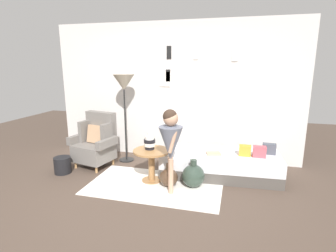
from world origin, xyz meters
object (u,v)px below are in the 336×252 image
object	(u,v)px
daybed	(220,164)
floor_lamp	(124,86)
person_child	(171,140)
book_on_daybed	(214,154)
vase_striped	(150,142)
demijohn_far	(193,176)
armchair	(96,142)
demijohn_near	(169,177)
side_table	(152,159)
magazine_basket	(63,165)

from	to	relation	value
daybed	floor_lamp	size ratio (longest dim) A/B	1.19
person_child	book_on_daybed	xyz separation A→B (m)	(0.54, 0.67, -0.37)
vase_striped	demijohn_far	size ratio (longest dim) A/B	0.64
armchair	demijohn_near	world-z (taller)	armchair
side_table	demijohn_near	xyz separation A→B (m)	(0.31, -0.11, -0.23)
person_child	demijohn_near	size ratio (longest dim) A/B	3.34
demijohn_far	floor_lamp	bearing A→B (deg)	150.83
book_on_daybed	demijohn_far	distance (m)	0.54
armchair	magazine_basket	distance (m)	0.69
vase_striped	demijohn_near	bearing A→B (deg)	-23.33
demijohn_near	side_table	bearing A→B (deg)	159.91
daybed	side_table	distance (m)	1.15
armchair	book_on_daybed	distance (m)	2.12
armchair	side_table	distance (m)	1.26
vase_striped	magazine_basket	distance (m)	1.61
floor_lamp	magazine_basket	size ratio (longest dim) A/B	5.85
armchair	daybed	size ratio (longest dim) A/B	0.50
book_on_daybed	demijohn_near	world-z (taller)	book_on_daybed
armchair	daybed	xyz separation A→B (m)	(2.22, 0.10, -0.24)
floor_lamp	magazine_basket	distance (m)	1.74
person_child	book_on_daybed	distance (m)	0.94
daybed	side_table	size ratio (longest dim) A/B	3.40
armchair	daybed	bearing A→B (deg)	2.53
vase_striped	floor_lamp	xyz separation A→B (m)	(-0.73, 0.73, 0.80)
person_child	vase_striped	bearing A→B (deg)	142.07
person_child	side_table	bearing A→B (deg)	142.69
person_child	demijohn_near	bearing A→B (deg)	112.56
armchair	book_on_daybed	xyz separation A→B (m)	(2.12, -0.03, -0.02)
daybed	side_table	xyz separation A→B (m)	(-1.03, -0.50, 0.17)
side_table	book_on_daybed	size ratio (longest dim) A/B	2.60
book_on_daybed	magazine_basket	size ratio (longest dim) A/B	0.79
person_child	demijohn_far	distance (m)	0.72
book_on_daybed	person_child	bearing A→B (deg)	-129.24
book_on_daybed	magazine_basket	world-z (taller)	book_on_daybed
armchair	floor_lamp	bearing A→B (deg)	40.84
magazine_basket	armchair	bearing A→B (deg)	51.75
demijohn_near	magazine_basket	world-z (taller)	demijohn_near
armchair	floor_lamp	size ratio (longest dim) A/B	0.59
vase_striped	floor_lamp	world-z (taller)	floor_lamp
person_child	demijohn_near	xyz separation A→B (m)	(-0.07, 0.18, -0.64)
armchair	vase_striped	bearing A→B (deg)	-17.65
armchair	demijohn_near	size ratio (longest dim) A/B	2.65
vase_striped	demijohn_near	xyz separation A→B (m)	(0.35, -0.15, -0.48)
book_on_daybed	armchair	bearing A→B (deg)	179.22
demijohn_near	demijohn_far	distance (m)	0.37
side_table	magazine_basket	bearing A→B (deg)	-177.04
book_on_daybed	daybed	bearing A→B (deg)	51.97
demijohn_near	vase_striped	bearing A→B (deg)	156.67
floor_lamp	magazine_basket	bearing A→B (deg)	-133.44
book_on_daybed	vase_striped	bearing A→B (deg)	-160.76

